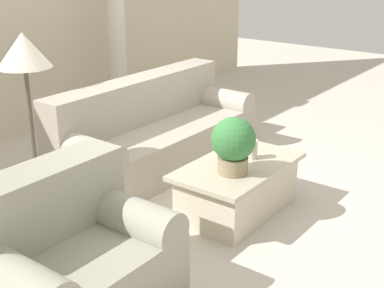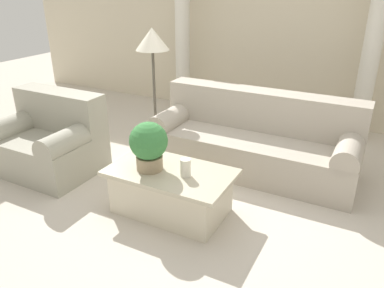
{
  "view_description": "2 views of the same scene",
  "coord_description": "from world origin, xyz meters",
  "px_view_note": "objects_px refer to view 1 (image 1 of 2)",
  "views": [
    {
      "loc": [
        -3.65,
        -2.7,
        2.2
      ],
      "look_at": [
        -0.08,
        -0.01,
        0.54
      ],
      "focal_mm": 50.0,
      "sensor_mm": 36.0,
      "label": 1
    },
    {
      "loc": [
        1.6,
        -3.17,
        2.11
      ],
      "look_at": [
        0.07,
        -0.25,
        0.66
      ],
      "focal_mm": 35.0,
      "sensor_mm": 36.0,
      "label": 2
    }
  ],
  "objects_px": {
    "coffee_table": "(238,187)",
    "potted_plant": "(233,143)",
    "sofa_long": "(155,132)",
    "loveseat": "(68,257)",
    "floor_lamp": "(24,59)"
  },
  "relations": [
    {
      "from": "coffee_table",
      "to": "potted_plant",
      "type": "xyz_separation_m",
      "value": [
        -0.19,
        -0.06,
        0.48
      ]
    },
    {
      "from": "sofa_long",
      "to": "loveseat",
      "type": "height_order",
      "value": "same"
    },
    {
      "from": "sofa_long",
      "to": "loveseat",
      "type": "xyz_separation_m",
      "value": [
        -2.16,
        -1.14,
        0.01
      ]
    },
    {
      "from": "loveseat",
      "to": "floor_lamp",
      "type": "bearing_deg",
      "value": 59.81
    },
    {
      "from": "loveseat",
      "to": "coffee_table",
      "type": "relative_size",
      "value": 1.0
    },
    {
      "from": "sofa_long",
      "to": "floor_lamp",
      "type": "relative_size",
      "value": 1.53
    },
    {
      "from": "floor_lamp",
      "to": "sofa_long",
      "type": "bearing_deg",
      "value": -2.98
    },
    {
      "from": "loveseat",
      "to": "floor_lamp",
      "type": "xyz_separation_m",
      "value": [
        0.71,
        1.22,
        0.99
      ]
    },
    {
      "from": "loveseat",
      "to": "coffee_table",
      "type": "bearing_deg",
      "value": -4.74
    },
    {
      "from": "sofa_long",
      "to": "potted_plant",
      "type": "height_order",
      "value": "potted_plant"
    },
    {
      "from": "sofa_long",
      "to": "coffee_table",
      "type": "xyz_separation_m",
      "value": [
        -0.4,
        -1.29,
        -0.13
      ]
    },
    {
      "from": "sofa_long",
      "to": "potted_plant",
      "type": "distance_m",
      "value": 1.52
    },
    {
      "from": "floor_lamp",
      "to": "coffee_table",
      "type": "bearing_deg",
      "value": -52.35
    },
    {
      "from": "loveseat",
      "to": "potted_plant",
      "type": "relative_size",
      "value": 2.53
    },
    {
      "from": "coffee_table",
      "to": "loveseat",
      "type": "bearing_deg",
      "value": 175.26
    }
  ]
}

